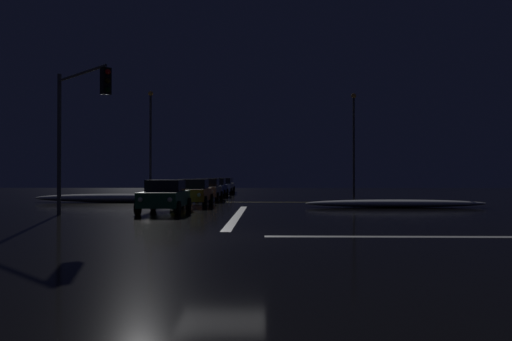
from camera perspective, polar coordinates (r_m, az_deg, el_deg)
name	(u,v)px	position (r m, az deg, el deg)	size (l,w,h in m)	color
ground	(222,238)	(14.90, -3.84, -7.58)	(120.00, 120.00, 0.10)	black
stop_line_north	(237,216)	(22.59, -2.10, -5.07)	(0.35, 13.24, 0.01)	white
centre_line_ns	(247,202)	(34.16, -0.98, -3.57)	(22.00, 0.15, 0.01)	yellow
crosswalk_bar_east	(495,237)	(16.22, 25.22, -6.76)	(13.24, 0.40, 0.01)	white
snow_bank_left_curb	(119,198)	(35.10, -15.12, -3.01)	(11.35, 1.50, 0.57)	white
snow_bank_right_curb	(396,203)	(29.62, 15.41, -3.59)	(10.17, 1.50, 0.43)	white
sedan_green	(165,196)	(24.74, -10.19, -2.83)	(2.02, 4.33, 1.57)	#14512D
sedan_orange	(193,192)	(30.19, -7.09, -2.43)	(2.02, 4.33, 1.57)	#C66014
sedan_gray	(207,189)	(36.48, -5.56, -2.12)	(2.02, 4.33, 1.57)	slate
sedan_blue	(215,187)	(43.17, -4.62, -1.89)	(2.02, 4.33, 1.57)	navy
sedan_silver	(223,186)	(49.60, -3.77, -1.73)	(2.02, 4.33, 1.57)	#B7B7BC
sedan_white	(225,185)	(55.07, -3.53, -1.62)	(2.02, 4.33, 1.57)	silver
traffic_signal_nw	(77,114)	(23.20, -19.42, 6.05)	(3.45, 3.45, 6.41)	#4C4C51
streetlamp_left_far	(151,136)	(45.38, -11.75, 3.86)	(0.44, 0.44, 9.20)	#424247
streetlamp_right_far	(354,137)	(44.86, 10.92, 3.74)	(0.44, 0.44, 8.94)	#424247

